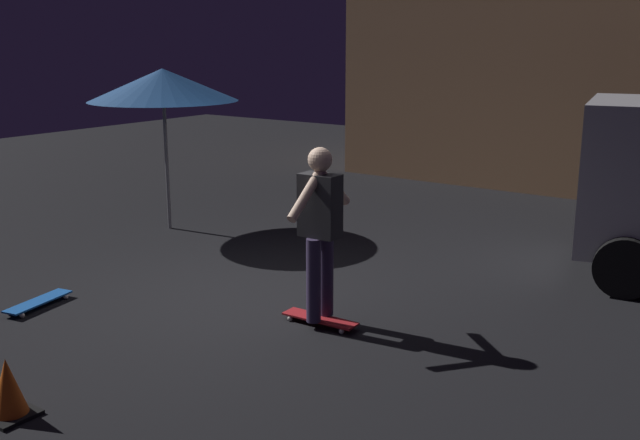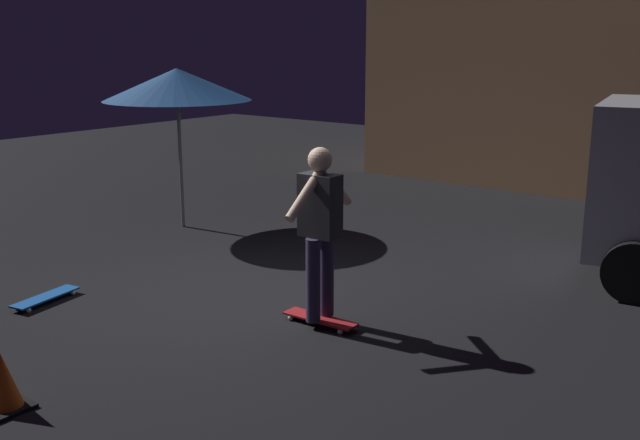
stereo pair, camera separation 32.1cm
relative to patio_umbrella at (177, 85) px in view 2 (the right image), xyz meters
The scene contains 7 objects.
ground_plane 3.86m from the patio_umbrella, 29.31° to the right, with size 28.00×28.00×0.00m, color black.
low_building 8.70m from the patio_umbrella, 61.43° to the left, with size 9.34×4.43×3.55m.
patio_umbrella is the anchor object (origin of this frame).
skateboard_ridden 4.80m from the patio_umbrella, 24.32° to the right, with size 0.79×0.24×0.07m.
skateboard_spare 3.91m from the patio_umbrella, 67.09° to the right, with size 0.34×0.80×0.07m.
skater 4.48m from the patio_umbrella, 24.32° to the right, with size 0.39×0.98×1.67m.
traffic_cone 5.87m from the patio_umbrella, 55.52° to the right, with size 0.34×0.34×0.46m.
Camera 2 is at (5.31, -5.54, 2.72)m, focal length 41.72 mm.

